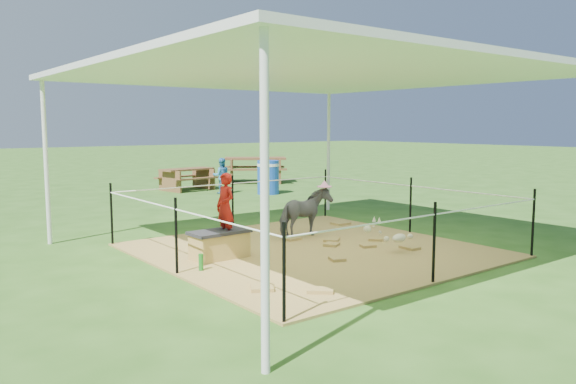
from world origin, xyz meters
TOP-DOWN VIEW (x-y plane):
  - ground at (0.00, 0.00)m, footprint 90.00×90.00m
  - hay_patch at (0.00, 0.00)m, footprint 4.60×4.60m
  - canopy_tent at (0.00, 0.00)m, footprint 6.30×6.30m
  - rope_fence at (0.00, -0.00)m, footprint 4.54×4.54m
  - straw_bale at (-1.39, 0.38)m, footprint 0.81×0.43m
  - dark_cloth at (-1.39, 0.38)m, footprint 0.86×0.47m
  - woman at (-1.29, 0.38)m, footprint 0.24×0.36m
  - green_bottle at (-1.94, -0.07)m, footprint 0.06×0.06m
  - pony at (0.51, 0.79)m, footprint 1.02×0.56m
  - pink_hat at (0.51, 0.79)m, footprint 0.26×0.26m
  - foal at (0.89, -0.94)m, footprint 0.97×0.69m
  - trash_barrel at (3.66, 6.24)m, footprint 0.75×0.75m
  - picnic_table_near at (2.32, 8.47)m, footprint 1.68×1.31m
  - picnic_table_far at (5.19, 9.11)m, footprint 2.48×2.32m
  - distant_person at (2.69, 7.14)m, footprint 0.60×0.54m

SIDE VIEW (x-z plane):
  - ground at x=0.00m, z-range 0.00..0.00m
  - hay_patch at x=0.00m, z-range 0.00..0.03m
  - green_bottle at x=-1.94m, z-range 0.03..0.25m
  - straw_bale at x=-1.39m, z-range 0.03..0.38m
  - foal at x=0.89m, z-range 0.03..0.52m
  - picnic_table_near at x=2.32m, z-range 0.00..0.64m
  - dark_cloth at x=-1.39m, z-range 0.38..0.43m
  - picnic_table_far at x=5.19m, z-range 0.00..0.84m
  - pony at x=0.51m, z-range 0.03..0.85m
  - trash_barrel at x=3.66m, z-range 0.00..0.93m
  - distant_person at x=2.69m, z-range 0.00..1.00m
  - rope_fence at x=0.00m, z-range 0.14..1.14m
  - woman at x=-1.29m, z-range 0.38..1.33m
  - pink_hat at x=0.51m, z-range 0.85..0.97m
  - canopy_tent at x=0.00m, z-range 1.24..4.14m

